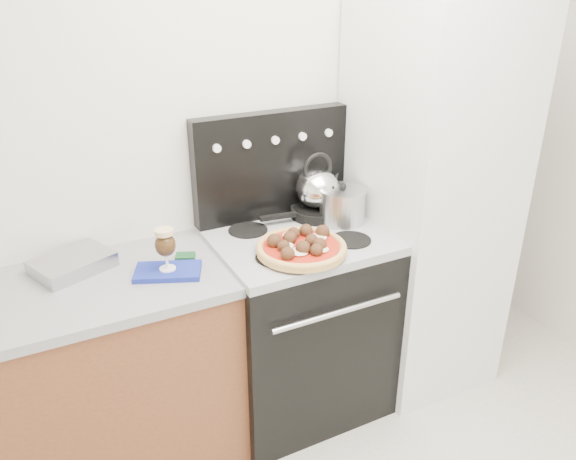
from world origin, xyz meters
TOP-DOWN VIEW (x-y plane):
  - room_shell at (0.00, 0.29)m, footprint 3.52×3.01m
  - base_cabinet at (-1.02, 1.20)m, footprint 1.45×0.60m
  - countertop at (-1.02, 1.20)m, footprint 1.48×0.63m
  - stove_body at (0.08, 1.18)m, footprint 0.76×0.65m
  - cooktop at (0.08, 1.18)m, footprint 0.76×0.65m
  - backguard at (0.08, 1.45)m, footprint 0.76×0.08m
  - fridge at (0.78, 1.15)m, footprint 0.64×0.68m
  - foil_sheet at (-0.86, 1.34)m, footprint 0.35×0.31m
  - oven_mitt at (-0.53, 1.13)m, footprint 0.29×0.24m
  - beer_glass at (-0.53, 1.13)m, footprint 0.09×0.09m
  - pizza_pan at (0.01, 1.01)m, footprint 0.39×0.39m
  - pizza at (0.01, 1.01)m, footprint 0.42×0.42m
  - skillet at (0.26, 1.33)m, footprint 0.28×0.28m
  - tea_kettle at (0.26, 1.33)m, footprint 0.25×0.25m
  - stock_pot at (0.33, 1.22)m, footprint 0.25×0.25m

SIDE VIEW (x-z plane):
  - base_cabinet at x=-1.02m, z-range 0.00..0.86m
  - stove_body at x=0.08m, z-range 0.00..0.88m
  - countertop at x=-1.02m, z-range 0.86..0.90m
  - cooktop at x=0.08m, z-range 0.88..0.92m
  - oven_mitt at x=-0.53m, z-range 0.90..0.92m
  - pizza_pan at x=0.01m, z-range 0.92..0.93m
  - foil_sheet at x=-0.86m, z-range 0.90..0.96m
  - skillet at x=0.26m, z-range 0.92..0.96m
  - fridge at x=0.78m, z-range 0.00..1.90m
  - pizza at x=0.01m, z-range 0.93..0.98m
  - stock_pot at x=0.33m, z-range 0.92..1.07m
  - beer_glass at x=-0.53m, z-range 0.92..1.10m
  - tea_kettle at x=0.26m, z-range 0.96..1.19m
  - backguard at x=0.08m, z-range 0.92..1.42m
  - room_shell at x=0.00m, z-range -0.01..2.51m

